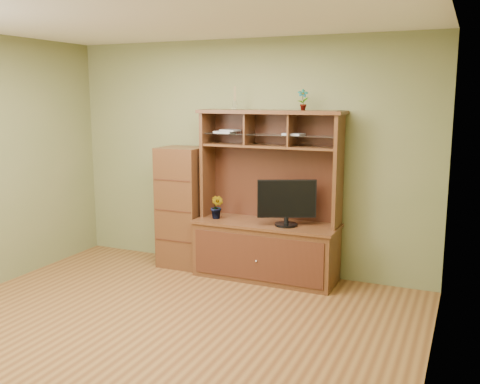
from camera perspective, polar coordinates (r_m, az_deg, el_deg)
The scene contains 8 objects.
room at distance 4.56m, azimuth -9.27°, elevation 1.19°, with size 4.54×4.04×2.74m.
media_hutch at distance 6.08m, azimuth 2.87°, elevation -4.38°, with size 1.66×0.61×1.90m.
monitor at distance 5.83m, azimuth 4.99°, elevation -1.03°, with size 0.61×0.32×0.51m.
orchid_plant at distance 6.17m, azimuth -2.47°, elevation -1.60°, with size 0.15×0.12×0.28m, color #2B6020.
top_plant at distance 5.84m, azimuth 6.73°, elevation 9.75°, with size 0.12×0.08×0.23m, color #366A25.
reed_diffuser at distance 6.12m, azimuth -0.55°, elevation 9.74°, with size 0.05×0.05×0.26m.
magazines at distance 6.07m, azimuth 0.87°, elevation 6.40°, with size 1.06×0.20×0.04m.
side_cabinet at distance 6.51m, azimuth -6.14°, elevation -1.61°, with size 0.52×0.47×1.45m.
Camera 1 is at (2.46, -3.77, 2.06)m, focal length 40.00 mm.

